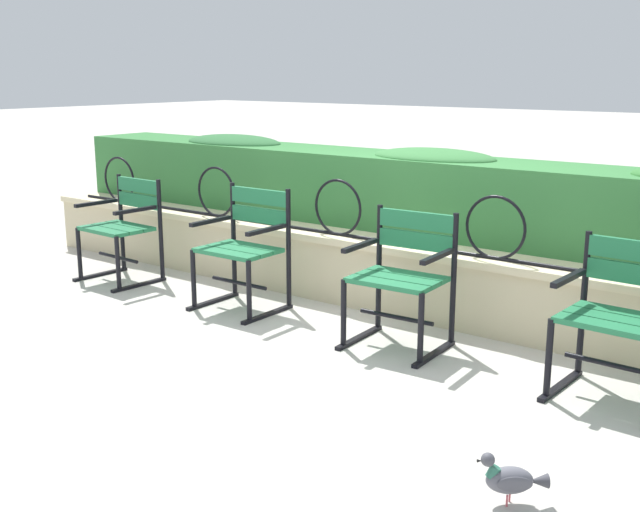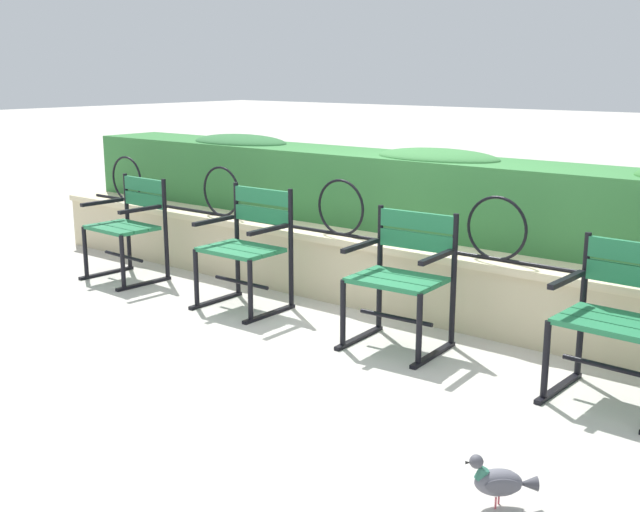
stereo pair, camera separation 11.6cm
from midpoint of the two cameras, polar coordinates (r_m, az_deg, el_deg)
ground_plane at (r=5.02m, az=-0.15°, el=-6.36°), size 60.00×60.00×0.00m
stone_wall at (r=5.69m, az=5.92°, el=-1.38°), size 7.33×0.41×0.50m
iron_arch_fence at (r=5.73m, az=2.70°, el=3.09°), size 6.80×0.02×0.42m
hedge_row at (r=6.00m, az=8.54°, el=4.66°), size 7.19×0.65×0.63m
park_chair_leftmost at (r=6.64m, az=-13.15°, el=2.25°), size 0.59×0.54×0.84m
park_chair_centre_left at (r=5.69m, az=-4.66°, el=0.84°), size 0.58×0.53×0.88m
park_chair_centre_right at (r=4.90m, az=6.71°, el=-1.34°), size 0.60×0.55×0.84m
park_chair_rightmost at (r=4.36m, az=21.68°, el=-4.09°), size 0.60×0.54×0.84m
pigeon_near_chairs at (r=3.31m, az=13.90°, el=-15.55°), size 0.25×0.22×0.22m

